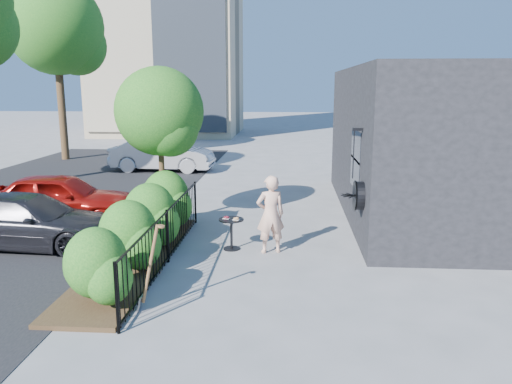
# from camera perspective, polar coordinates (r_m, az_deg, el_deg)

# --- Properties ---
(ground) EXTENTS (120.00, 120.00, 0.00)m
(ground) POSITION_cam_1_polar(r_m,az_deg,el_deg) (10.16, -1.64, -8.21)
(ground) COLOR gray
(ground) RESTS_ON ground
(shop_building) EXTENTS (6.22, 9.00, 4.00)m
(shop_building) POSITION_cam_1_polar(r_m,az_deg,el_deg) (14.79, 21.95, 5.28)
(shop_building) COLOR black
(shop_building) RESTS_ON ground
(fence) EXTENTS (0.05, 6.05, 1.10)m
(fence) POSITION_cam_1_polar(r_m,az_deg,el_deg) (10.23, -10.09, -4.95)
(fence) COLOR black
(fence) RESTS_ON ground
(planting_bed) EXTENTS (1.30, 6.00, 0.08)m
(planting_bed) POSITION_cam_1_polar(r_m,az_deg,el_deg) (10.58, -13.70, -7.50)
(planting_bed) COLOR #382616
(planting_bed) RESTS_ON ground
(shrubs) EXTENTS (1.10, 5.60, 1.24)m
(shrubs) POSITION_cam_1_polar(r_m,az_deg,el_deg) (10.44, -13.19, -3.93)
(shrubs) COLOR #145719
(shrubs) RESTS_ON ground
(patio_tree) EXTENTS (2.20, 2.20, 3.94)m
(patio_tree) POSITION_cam_1_polar(r_m,az_deg,el_deg) (12.67, -10.71, 8.42)
(patio_tree) COLOR #3F2B19
(patio_tree) RESTS_ON ground
(street_tree_far) EXTENTS (4.40, 4.40, 8.28)m
(street_tree_far) POSITION_cam_1_polar(r_m,az_deg,el_deg) (25.96, -21.81, 16.51)
(street_tree_far) COLOR #3F2B19
(street_tree_far) RESTS_ON ground
(cafe_table) EXTENTS (0.55, 0.55, 0.73)m
(cafe_table) POSITION_cam_1_polar(r_m,az_deg,el_deg) (10.90, -2.83, -4.17)
(cafe_table) COLOR black
(cafe_table) RESTS_ON ground
(woman) EXTENTS (0.71, 0.57, 1.68)m
(woman) POSITION_cam_1_polar(r_m,az_deg,el_deg) (10.60, 1.66, -2.58)
(woman) COLOR #EAB397
(woman) RESTS_ON ground
(shovel) EXTENTS (0.49, 0.19, 1.46)m
(shovel) POSITION_cam_1_polar(r_m,az_deg,el_deg) (8.11, -12.21, -8.99)
(shovel) COLOR brown
(shovel) RESTS_ON ground
(car_red) EXTENTS (3.98, 1.87, 1.32)m
(car_red) POSITION_cam_1_polar(r_m,az_deg,el_deg) (13.93, -21.47, -0.65)
(car_red) COLOR #9B110C
(car_red) RESTS_ON ground
(car_silver) EXTENTS (4.33, 1.64, 1.41)m
(car_silver) POSITION_cam_1_polar(r_m,az_deg,el_deg) (21.35, -10.63, 4.26)
(car_silver) COLOR #AFAFB4
(car_silver) RESTS_ON ground
(car_darkgrey) EXTENTS (4.06, 1.76, 1.16)m
(car_darkgrey) POSITION_cam_1_polar(r_m,az_deg,el_deg) (12.18, -24.56, -3.02)
(car_darkgrey) COLOR black
(car_darkgrey) RESTS_ON ground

